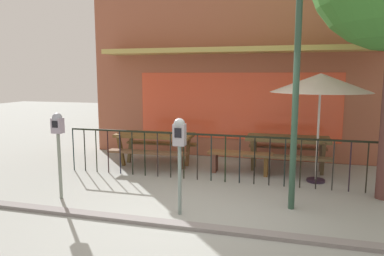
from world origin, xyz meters
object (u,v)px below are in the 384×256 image
object	(u,v)px
parking_meter_near	(179,141)
parking_meter_far	(58,133)
patio_umbrella	(321,83)
patio_bench	(240,158)
street_lamp	(298,44)
picnic_table_left	(155,140)
picnic_table_right	(287,144)

from	to	relation	value
parking_meter_near	parking_meter_far	size ratio (longest dim) A/B	1.00
patio_umbrella	patio_bench	bearing A→B (deg)	172.77
parking_meter_far	street_lamp	size ratio (longest dim) A/B	0.38
picnic_table_left	parking_meter_near	distance (m)	3.18
patio_bench	parking_meter_far	bearing A→B (deg)	-138.50
street_lamp	picnic_table_right	bearing A→B (deg)	92.86
patio_bench	street_lamp	xyz separation A→B (m)	(1.10, -1.89, 2.25)
picnic_table_left	street_lamp	world-z (taller)	street_lamp
picnic_table_right	street_lamp	bearing A→B (deg)	-87.14
picnic_table_right	street_lamp	distance (m)	3.11
picnic_table_left	picnic_table_right	distance (m)	3.04
patio_umbrella	parking_meter_far	bearing A→B (deg)	-152.52
patio_umbrella	parking_meter_far	world-z (taller)	patio_umbrella
patio_bench	parking_meter_near	distance (m)	2.78
picnic_table_left	patio_bench	bearing A→B (deg)	-4.37
picnic_table_left	patio_umbrella	xyz separation A→B (m)	(3.61, -0.35, 1.37)
street_lamp	parking_meter_near	bearing A→B (deg)	-156.79
patio_bench	street_lamp	size ratio (longest dim) A/B	0.35
picnic_table_right	patio_umbrella	distance (m)	1.64
parking_meter_near	picnic_table_left	bearing A→B (deg)	118.28
patio_umbrella	picnic_table_right	bearing A→B (deg)	130.16
picnic_table_left	picnic_table_right	bearing A→B (deg)	6.41
picnic_table_left	street_lamp	bearing A→B (deg)	-33.01
parking_meter_near	parking_meter_far	xyz separation A→B (m)	(-2.22, 0.14, 0.01)
patio_umbrella	parking_meter_near	xyz separation A→B (m)	(-2.13, -2.40, -0.82)
patio_umbrella	patio_bench	size ratio (longest dim) A/B	1.55
picnic_table_left	picnic_table_right	world-z (taller)	same
picnic_table_right	parking_meter_near	size ratio (longest dim) A/B	1.21
patio_bench	parking_meter_near	bearing A→B (deg)	-102.21
picnic_table_right	street_lamp	size ratio (longest dim) A/B	0.45
picnic_table_right	parking_meter_far	distance (m)	4.82
parking_meter_near	patio_bench	bearing A→B (deg)	77.79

